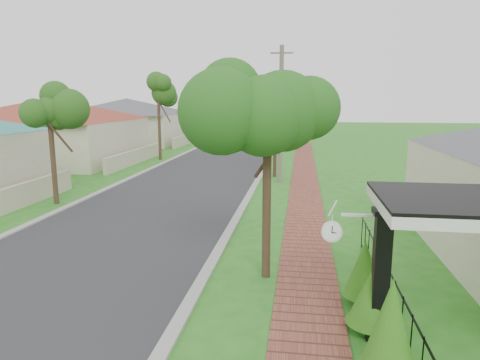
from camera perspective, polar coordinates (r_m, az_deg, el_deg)
The scene contains 16 objects.
ground at distance 10.32m, azimuth -9.99°, elevation -15.13°, with size 160.00×160.00×0.00m, color #2A701A.
road at distance 29.76m, azimuth -3.56°, elevation 2.02°, with size 7.00×120.00×0.02m, color #28282B.
kerb_right at distance 29.24m, azimuth 3.47°, elevation 1.87°, with size 0.30×120.00×0.10m, color #9E9E99.
kerb_left at distance 30.71m, azimuth -10.24°, elevation 2.14°, with size 0.30×120.00×0.10m, color #9E9E99.
sidewalk at distance 29.15m, azimuth 8.57°, elevation 1.74°, with size 1.50×120.00×0.03m, color #94523B.
porch_post at distance 8.63m, azimuth 18.22°, elevation -12.70°, with size 0.48×0.48×2.52m.
picket_fence at distance 9.82m, azimuth 19.07°, elevation -13.54°, with size 0.03×8.02×1.00m.
street_trees at distance 36.13m, azimuth -1.20°, elevation 10.78°, with size 10.70×37.65×5.89m.
hedge_row at distance 8.68m, azimuth 17.50°, elevation -15.14°, with size 0.86×3.61×1.90m.
far_house_red at distance 34.02m, azimuth -23.88°, elevation 6.19°, with size 15.56×15.56×4.60m.
far_house_grey at distance 46.48m, azimuth -14.71°, elevation 7.71°, with size 15.56×15.56×4.60m.
parked_car_red at distance 41.01m, azimuth 2.56°, elevation 5.29°, with size 1.48×3.69×1.26m, color #64100F.
parked_car_white at distance 43.08m, azimuth 4.71°, elevation 5.59°, with size 1.44×4.14×1.36m, color white.
near_tree at distance 10.34m, azimuth 3.74°, elevation 10.77°, with size 2.19×2.19×5.63m.
utility_pole at distance 23.21m, azimuth 5.45°, elevation 8.70°, with size 1.20×0.24×7.26m.
station_clock at distance 8.61m, azimuth 12.42°, elevation -6.57°, with size 1.06×0.13×0.59m.
Camera 1 is at (3.02, -8.80, 4.46)m, focal length 32.00 mm.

